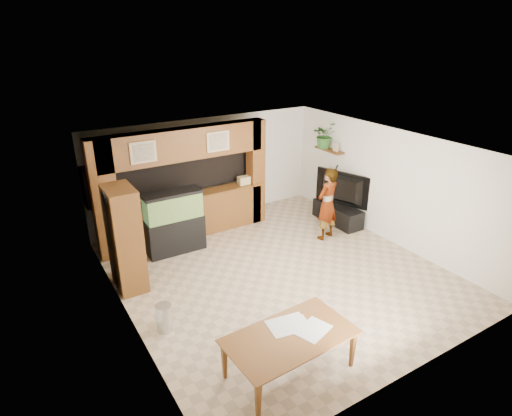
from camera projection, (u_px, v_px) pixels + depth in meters
floor at (279, 272)px, 8.68m from camera, size 6.50×6.50×0.00m
ceiling at (282, 148)px, 7.67m from camera, size 6.50×6.50×0.00m
wall_back at (207, 169)px, 10.73m from camera, size 6.00×0.00×6.00m
wall_left at (123, 254)px, 6.74m from camera, size 0.00×6.50×6.50m
wall_right at (390, 186)px, 9.62m from camera, size 0.00×6.50×6.50m
partition at (181, 183)px, 9.79m from camera, size 4.20×0.99×2.60m
wall_clock at (105, 198)px, 7.30m from camera, size 0.05×0.25×0.25m
wall_shelf at (329, 150)px, 10.92m from camera, size 0.25×0.90×0.04m
pantry_cabinet at (125, 239)px, 7.85m from camera, size 0.50×0.82×2.01m
trash_can at (164, 318)px, 6.94m from camera, size 0.26×0.26×0.48m
aquarium at (174, 223)px, 9.26m from camera, size 1.26×0.47×1.40m
tv_stand at (338, 214)px, 10.84m from camera, size 0.51×1.39×0.46m
television at (340, 190)px, 10.59m from camera, size 0.66×1.44×0.84m
photo_frame at (336, 147)px, 10.68m from camera, size 0.06×0.17×0.22m
potted_plant at (324, 135)px, 10.92m from camera, size 0.70×0.64×0.67m
person at (327, 204)px, 9.80m from camera, size 0.71×0.55×1.71m
microphone at (336, 168)px, 9.34m from camera, size 0.03×0.10×0.15m
dining_table at (291, 355)px, 6.03m from camera, size 1.88×1.10×0.64m
newspaper_a at (288, 325)px, 6.14m from camera, size 0.64×0.50×0.01m
newspaper_b at (313, 330)px, 6.05m from camera, size 0.59×0.51×0.01m
newspaper_c at (292, 325)px, 6.13m from camera, size 0.56×0.46×0.01m
counter_box at (244, 180)px, 10.46m from camera, size 0.29×0.20×0.19m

